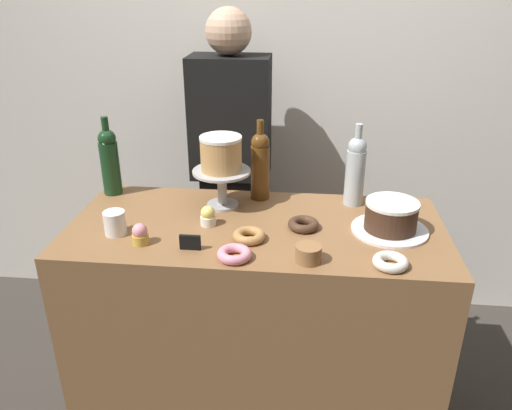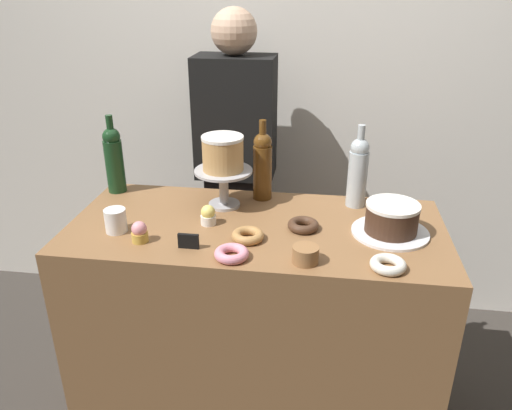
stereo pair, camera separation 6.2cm
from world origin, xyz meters
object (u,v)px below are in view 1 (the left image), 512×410
object	(u,v)px
donut_chocolate	(303,224)
price_sign_chalkboard	(190,242)
wine_bottle_clear	(355,170)
donut_sugar	(390,262)
wine_bottle_green	(110,160)
white_layer_cake	(221,154)
coffee_cup_ceramic	(115,223)
wine_bottle_amber	(260,165)
donut_maple	(249,236)
chocolate_round_cake	(391,215)
cupcake_lemon	(208,216)
barista_figure	(232,176)
cake_stand_pedestal	(222,182)
donut_pink	(234,254)
cupcake_strawberry	(140,234)
cookie_stack	(308,254)

from	to	relation	value
donut_chocolate	price_sign_chalkboard	world-z (taller)	price_sign_chalkboard
wine_bottle_clear	donut_sugar	size ratio (longest dim) A/B	2.91
wine_bottle_green	price_sign_chalkboard	distance (m)	0.62
white_layer_cake	donut_chocolate	xyz separation A→B (m)	(0.32, -0.16, -0.20)
donut_chocolate	donut_sugar	xyz separation A→B (m)	(0.27, -0.23, 0.00)
donut_sugar	coffee_cup_ceramic	world-z (taller)	coffee_cup_ceramic
wine_bottle_amber	donut_maple	size ratio (longest dim) A/B	2.91
chocolate_round_cake	wine_bottle_amber	xyz separation A→B (m)	(-0.49, 0.24, 0.08)
wine_bottle_amber	cupcake_lemon	world-z (taller)	wine_bottle_amber
wine_bottle_green	barista_figure	size ratio (longest dim) A/B	0.20
wine_bottle_amber	cupcake_lemon	distance (m)	0.33
cake_stand_pedestal	donut_maple	bearing A→B (deg)	-62.94
wine_bottle_amber	donut_sugar	distance (m)	0.68
chocolate_round_cake	cupcake_lemon	size ratio (longest dim) A/B	2.49
wine_bottle_green	price_sign_chalkboard	world-z (taller)	wine_bottle_green
wine_bottle_amber	donut_chocolate	distance (m)	0.34
donut_chocolate	donut_sugar	size ratio (longest dim) A/B	1.00
cupcake_lemon	donut_pink	distance (m)	0.26
cupcake_strawberry	cupcake_lemon	size ratio (longest dim) A/B	1.00
white_layer_cake	wine_bottle_amber	size ratio (longest dim) A/B	0.49
cupcake_strawberry	donut_pink	world-z (taller)	cupcake_strawberry
cake_stand_pedestal	cookie_stack	world-z (taller)	cake_stand_pedestal
wine_bottle_green	wine_bottle_clear	size ratio (longest dim) A/B	1.00
wine_bottle_amber	barista_figure	world-z (taller)	barista_figure
wine_bottle_green	donut_chocolate	bearing A→B (deg)	-17.08
wine_bottle_clear	barista_figure	bearing A→B (deg)	146.01
chocolate_round_cake	barista_figure	xyz separation A→B (m)	(-0.66, 0.59, -0.11)
cookie_stack	price_sign_chalkboard	distance (m)	0.39
chocolate_round_cake	wine_bottle_green	distance (m)	1.13
wine_bottle_green	chocolate_round_cake	bearing A→B (deg)	-11.83
wine_bottle_clear	price_sign_chalkboard	bearing A→B (deg)	-142.66
chocolate_round_cake	barista_figure	world-z (taller)	barista_figure
wine_bottle_green	coffee_cup_ceramic	distance (m)	0.39
donut_pink	price_sign_chalkboard	bearing A→B (deg)	163.99
white_layer_cake	chocolate_round_cake	xyz separation A→B (m)	(0.62, -0.15, -0.16)
barista_figure	donut_maple	bearing A→B (deg)	-76.82
donut_chocolate	barista_figure	distance (m)	0.70
wine_bottle_green	donut_sugar	bearing A→B (deg)	-24.07
donut_sugar	price_sign_chalkboard	bearing A→B (deg)	176.26
white_layer_cake	donut_chocolate	size ratio (longest dim) A/B	1.42
wine_bottle_green	cupcake_lemon	size ratio (longest dim) A/B	4.38
donut_pink	donut_sugar	size ratio (longest dim) A/B	1.00
chocolate_round_cake	donut_maple	size ratio (longest dim) A/B	1.65
cupcake_lemon	coffee_cup_ceramic	xyz separation A→B (m)	(-0.31, -0.10, 0.01)
barista_figure	cake_stand_pedestal	bearing A→B (deg)	-86.07
donut_sugar	donut_maple	world-z (taller)	same
donut_chocolate	coffee_cup_ceramic	world-z (taller)	coffee_cup_ceramic
donut_sugar	cookie_stack	size ratio (longest dim) A/B	1.33
donut_pink	cupcake_lemon	bearing A→B (deg)	119.43
donut_chocolate	cookie_stack	size ratio (longest dim) A/B	1.33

